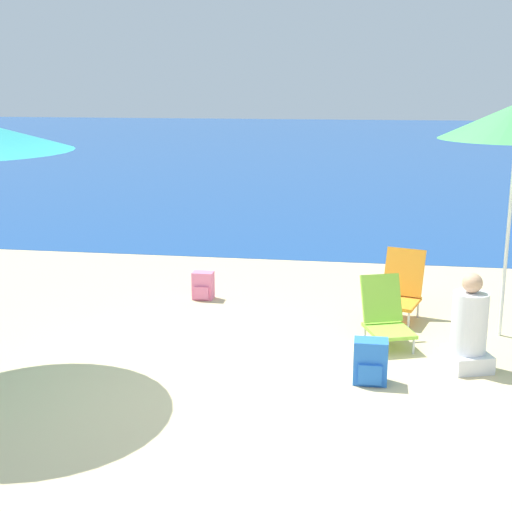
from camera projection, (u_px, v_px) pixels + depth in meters
name	position (u px, v px, depth m)	size (l,w,h in m)	color
ground_plane	(235.00, 394.00, 6.07)	(60.00, 60.00, 0.00)	#D1BA89
sea_water	(343.00, 145.00, 29.77)	(60.00, 40.00, 0.01)	#19478C
beach_chair_lime	(385.00, 315.00, 7.17)	(0.59, 0.70, 0.68)	silver
beach_chair_orange	(401.00, 287.00, 7.94)	(0.59, 0.71, 0.76)	silver
person_seated_far	(469.00, 330.00, 6.54)	(0.48, 0.52, 0.91)	silver
backpack_blue	(370.00, 362.00, 6.25)	(0.30, 0.23, 0.40)	blue
backpack_pink	(203.00, 286.00, 8.68)	(0.25, 0.20, 0.34)	pink
water_bottle	(372.00, 299.00, 8.36)	(0.07, 0.07, 0.27)	silver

